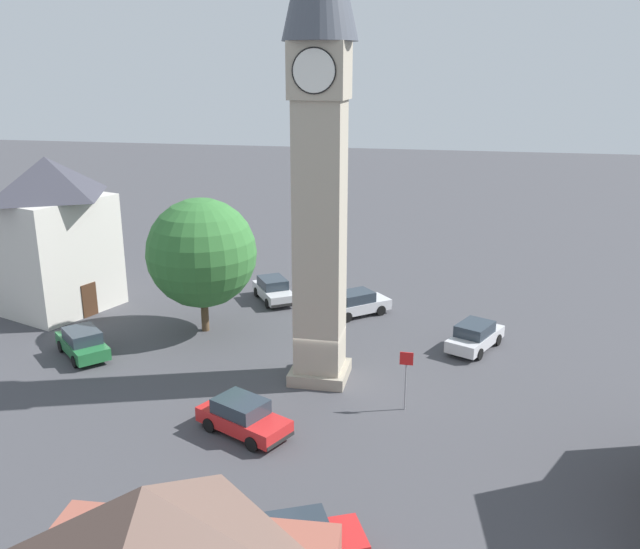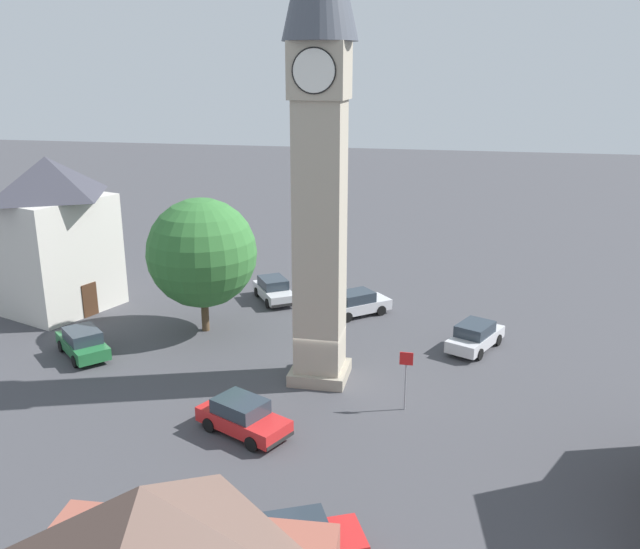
{
  "view_description": "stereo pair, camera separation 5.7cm",
  "coord_description": "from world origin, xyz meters",
  "px_view_note": "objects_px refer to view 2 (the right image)",
  "views": [
    {
      "loc": [
        6.22,
        -29.96,
        14.81
      ],
      "look_at": [
        0.0,
        0.0,
        5.4
      ],
      "focal_mm": 37.81,
      "sensor_mm": 36.0,
      "label": 1
    },
    {
      "loc": [
        6.28,
        -29.95,
        14.81
      ],
      "look_at": [
        0.0,
        0.0,
        5.4
      ],
      "focal_mm": 37.81,
      "sensor_mm": 36.0,
      "label": 2
    }
  ],
  "objects_px": {
    "car_red_corner": "(475,336)",
    "pedestrian": "(329,325)",
    "building_terrace_right": "(54,233)",
    "car_silver_kerb": "(298,544)",
    "car_green_alley": "(274,290)",
    "car_black_far": "(83,343)",
    "road_sign": "(406,371)",
    "car_white_side": "(357,303)",
    "clock_tower": "(320,96)",
    "tree": "(202,253)",
    "car_blue_kerb": "(243,417)"
  },
  "relations": [
    {
      "from": "building_terrace_right",
      "to": "road_sign",
      "type": "bearing_deg",
      "value": -21.6
    },
    {
      "from": "pedestrian",
      "to": "car_silver_kerb",
      "type": "bearing_deg",
      "value": -81.94
    },
    {
      "from": "car_silver_kerb",
      "to": "tree",
      "type": "xyz_separation_m",
      "value": [
        -9.93,
        17.93,
        3.97
      ]
    },
    {
      "from": "clock_tower",
      "to": "car_blue_kerb",
      "type": "height_order",
      "value": "clock_tower"
    },
    {
      "from": "car_green_alley",
      "to": "building_terrace_right",
      "type": "height_order",
      "value": "building_terrace_right"
    },
    {
      "from": "building_terrace_right",
      "to": "road_sign",
      "type": "distance_m",
      "value": 24.71
    },
    {
      "from": "clock_tower",
      "to": "car_white_side",
      "type": "relative_size",
      "value": 5.5
    },
    {
      "from": "car_silver_kerb",
      "to": "car_green_alley",
      "type": "distance_m",
      "value": 25.01
    },
    {
      "from": "car_blue_kerb",
      "to": "car_silver_kerb",
      "type": "bearing_deg",
      "value": -60.2
    },
    {
      "from": "pedestrian",
      "to": "building_terrace_right",
      "type": "relative_size",
      "value": 0.17
    },
    {
      "from": "clock_tower",
      "to": "tree",
      "type": "xyz_separation_m",
      "value": [
        -7.9,
        4.87,
        -8.91
      ]
    },
    {
      "from": "road_sign",
      "to": "pedestrian",
      "type": "bearing_deg",
      "value": 125.03
    },
    {
      "from": "car_red_corner",
      "to": "tree",
      "type": "bearing_deg",
      "value": -178.46
    },
    {
      "from": "car_silver_kerb",
      "to": "road_sign",
      "type": "height_order",
      "value": "road_sign"
    },
    {
      "from": "car_black_far",
      "to": "car_green_alley",
      "type": "relative_size",
      "value": 0.96
    },
    {
      "from": "car_white_side",
      "to": "car_green_alley",
      "type": "xyz_separation_m",
      "value": [
        -5.83,
        1.55,
        0.0
      ]
    },
    {
      "from": "car_silver_kerb",
      "to": "road_sign",
      "type": "xyz_separation_m",
      "value": [
        2.38,
        10.68,
        1.14
      ]
    },
    {
      "from": "clock_tower",
      "to": "car_black_far",
      "type": "bearing_deg",
      "value": 179.8
    },
    {
      "from": "car_black_far",
      "to": "building_terrace_right",
      "type": "relative_size",
      "value": 0.43
    },
    {
      "from": "car_black_far",
      "to": "car_green_alley",
      "type": "distance_m",
      "value": 13.17
    },
    {
      "from": "building_terrace_right",
      "to": "car_silver_kerb",
      "type": "bearing_deg",
      "value": -43.97
    },
    {
      "from": "car_black_far",
      "to": "building_terrace_right",
      "type": "bearing_deg",
      "value": 129.34
    },
    {
      "from": "clock_tower",
      "to": "pedestrian",
      "type": "xyz_separation_m",
      "value": [
        -0.47,
        4.57,
        -12.63
      ]
    },
    {
      "from": "clock_tower",
      "to": "car_silver_kerb",
      "type": "xyz_separation_m",
      "value": [
        2.03,
        -13.06,
        -12.88
      ]
    },
    {
      "from": "pedestrian",
      "to": "building_terrace_right",
      "type": "height_order",
      "value": "building_terrace_right"
    },
    {
      "from": "car_red_corner",
      "to": "pedestrian",
      "type": "bearing_deg",
      "value": -174.93
    },
    {
      "from": "car_red_corner",
      "to": "car_white_side",
      "type": "xyz_separation_m",
      "value": [
        -7.17,
        3.98,
        0.0
      ]
    },
    {
      "from": "clock_tower",
      "to": "car_white_side",
      "type": "bearing_deg",
      "value": 87.39
    },
    {
      "from": "car_red_corner",
      "to": "building_terrace_right",
      "type": "xyz_separation_m",
      "value": [
        -25.98,
        1.36,
        4.18
      ]
    },
    {
      "from": "pedestrian",
      "to": "tree",
      "type": "relative_size",
      "value": 0.21
    },
    {
      "from": "road_sign",
      "to": "car_blue_kerb",
      "type": "bearing_deg",
      "value": -152.02
    },
    {
      "from": "road_sign",
      "to": "car_white_side",
      "type": "bearing_deg",
      "value": 108.89
    },
    {
      "from": "clock_tower",
      "to": "car_blue_kerb",
      "type": "xyz_separation_m",
      "value": [
        -2.1,
        -5.85,
        -12.88
      ]
    },
    {
      "from": "car_silver_kerb",
      "to": "car_white_side",
      "type": "bearing_deg",
      "value": 94.12
    },
    {
      "from": "car_silver_kerb",
      "to": "building_terrace_right",
      "type": "xyz_separation_m",
      "value": [
        -20.42,
        19.7,
        4.18
      ]
    },
    {
      "from": "car_silver_kerb",
      "to": "car_white_side",
      "type": "height_order",
      "value": "same"
    },
    {
      "from": "car_silver_kerb",
      "to": "car_green_alley",
      "type": "xyz_separation_m",
      "value": [
        -7.43,
        23.87,
        0.0
      ]
    },
    {
      "from": "pedestrian",
      "to": "tree",
      "type": "bearing_deg",
      "value": 177.69
    },
    {
      "from": "car_green_alley",
      "to": "pedestrian",
      "type": "distance_m",
      "value": 7.96
    },
    {
      "from": "building_terrace_right",
      "to": "pedestrian",
      "type": "bearing_deg",
      "value": -6.6
    },
    {
      "from": "car_blue_kerb",
      "to": "road_sign",
      "type": "xyz_separation_m",
      "value": [
        6.51,
        3.46,
        1.14
      ]
    },
    {
      "from": "pedestrian",
      "to": "tree",
      "type": "xyz_separation_m",
      "value": [
        -7.44,
        0.3,
        3.72
      ]
    },
    {
      "from": "tree",
      "to": "car_blue_kerb",
      "type": "bearing_deg",
      "value": -61.58
    },
    {
      "from": "car_blue_kerb",
      "to": "car_silver_kerb",
      "type": "distance_m",
      "value": 8.32
    },
    {
      "from": "tree",
      "to": "building_terrace_right",
      "type": "height_order",
      "value": "building_terrace_right"
    },
    {
      "from": "car_white_side",
      "to": "road_sign",
      "type": "bearing_deg",
      "value": -71.11
    },
    {
      "from": "pedestrian",
      "to": "building_terrace_right",
      "type": "xyz_separation_m",
      "value": [
        -17.93,
        2.07,
        3.93
      ]
    },
    {
      "from": "clock_tower",
      "to": "car_red_corner",
      "type": "xyz_separation_m",
      "value": [
        7.59,
        5.28,
        -12.88
      ]
    },
    {
      "from": "pedestrian",
      "to": "car_black_far",
      "type": "bearing_deg",
      "value": -160.14
    },
    {
      "from": "road_sign",
      "to": "tree",
      "type": "bearing_deg",
      "value": 149.49
    }
  ]
}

